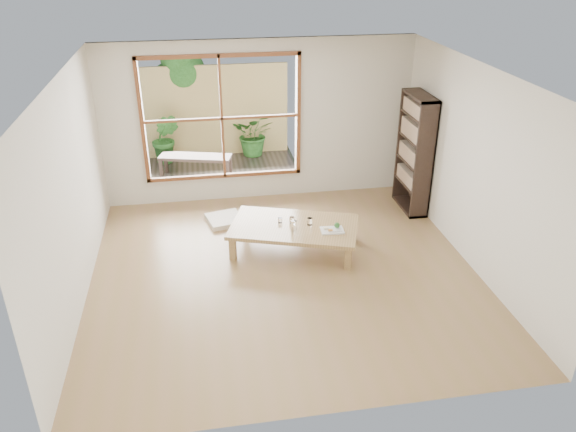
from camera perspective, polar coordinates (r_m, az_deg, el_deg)
name	(u,v)px	position (r m, az deg, el deg)	size (l,w,h in m)	color
ground	(284,272)	(7.47, -0.39, -5.67)	(5.00, 5.00, 0.00)	#94704A
low_table	(294,228)	(7.81, 0.63, -1.23)	(1.97, 1.49, 0.38)	#A3814F
floor_cushion	(225,220)	(8.76, -6.43, -0.36)	(0.51, 0.51, 0.07)	white
bookshelf	(415,153)	(9.04, 12.74, 6.22)	(0.30, 0.84, 1.86)	#2E1F19
glass_tall	(294,226)	(7.62, 0.61, -1.00)	(0.08, 0.08, 0.15)	silver
glass_mid	(310,221)	(7.79, 2.23, -0.55)	(0.07, 0.07, 0.10)	silver
glass_short	(292,220)	(7.82, 0.40, -0.43)	(0.07, 0.07, 0.09)	silver
glass_small	(280,220)	(7.85, -0.82, -0.43)	(0.06, 0.06, 0.07)	silver
food_tray	(333,229)	(7.67, 4.60, -1.33)	(0.32, 0.24, 0.10)	white
deck	(222,173)	(10.58, -6.72, 4.33)	(2.80, 2.00, 0.05)	#3D332C
garden_bench	(195,159)	(10.30, -9.39, 5.75)	(1.34, 0.70, 0.41)	#2E1F19
bamboo_fence	(216,111)	(11.23, -7.29, 10.51)	(2.80, 0.06, 1.80)	tan
shrub_right	(254,134)	(11.23, -3.45, 8.36)	(0.80, 0.69, 0.88)	#2C6B27
shrub_left	(166,138)	(11.03, -12.32, 7.71)	(0.54, 0.43, 0.98)	#2C6B27
garden_tree	(178,72)	(11.34, -11.11, 14.18)	(1.04, 0.85, 2.22)	#4C3D2D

